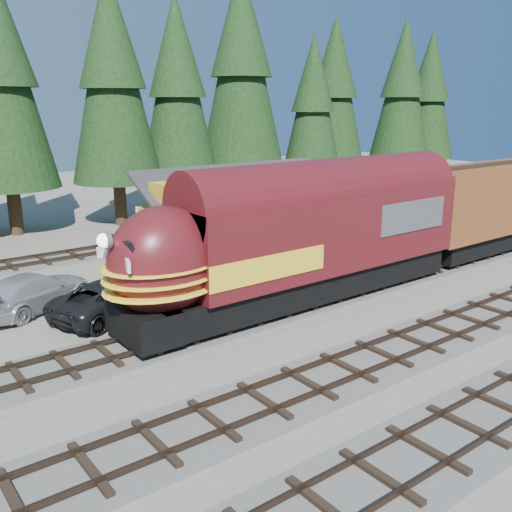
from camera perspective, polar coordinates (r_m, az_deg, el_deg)
ground at (r=25.25m, az=15.35°, el=-5.72°), size 120.00×120.00×0.00m
track_siding at (r=35.30m, az=20.16°, el=-0.07°), size 68.00×3.20×0.33m
track_spur at (r=34.40m, az=-20.81°, el=-0.52°), size 32.00×3.20×0.33m
depot at (r=31.61m, az=0.50°, el=4.58°), size 12.80×7.00×5.30m
conifer_backdrop at (r=44.29m, az=-8.86°, el=17.10°), size 79.22×22.52×17.35m
locomotive at (r=24.68m, az=3.68°, el=1.13°), size 17.84×3.54×4.85m
boxcar at (r=37.82m, az=23.57°, el=4.99°), size 15.61×3.34×4.90m
pickup_truck_a at (r=24.86m, az=-14.06°, el=-4.05°), size 6.15×4.31×1.56m
pickup_truck_b at (r=26.56m, az=-21.34°, el=-3.34°), size 6.03×4.54×1.63m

